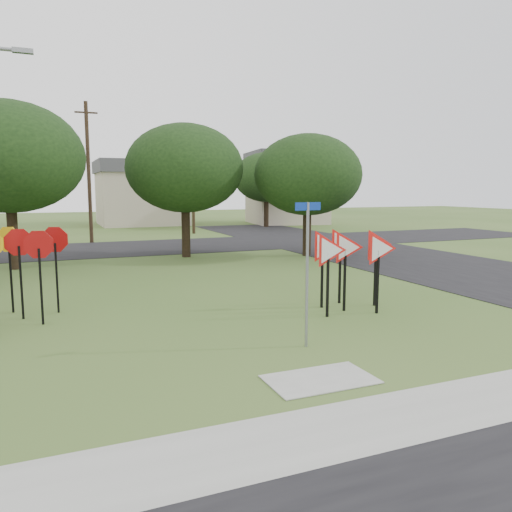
{
  "coord_description": "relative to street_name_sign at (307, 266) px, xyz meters",
  "views": [
    {
      "loc": [
        -4.5,
        -10.12,
        3.53
      ],
      "look_at": [
        0.95,
        3.0,
        1.6
      ],
      "focal_mm": 35.0,
      "sensor_mm": 36.0,
      "label": 1
    }
  ],
  "objects": [
    {
      "name": "tree_far_right",
      "position": [
        13.3,
        32.54,
        2.7
      ],
      "size": [
        6.0,
        6.0,
        6.8
      ],
      "color": "black",
      "rests_on": "ground"
    },
    {
      "name": "tree_near_left",
      "position": [
        -6.7,
        14.54,
        3.02
      ],
      "size": [
        6.4,
        6.4,
        7.27
      ],
      "color": "black",
      "rests_on": "ground"
    },
    {
      "name": "stop_sign_cluster",
      "position": [
        -5.91,
        5.12,
        0.0
      ],
      "size": [
        2.35,
        1.99,
        2.48
      ],
      "color": "black",
      "rests_on": "ground"
    },
    {
      "name": "ground",
      "position": [
        -0.7,
        0.54,
        -1.84
      ],
      "size": [
        140.0,
        140.0,
        0.0
      ],
      "primitive_type": "plane",
      "color": "#3A5921"
    },
    {
      "name": "curb_pad",
      "position": [
        -0.7,
        -1.86,
        -1.83
      ],
      "size": [
        2.0,
        1.2,
        0.02
      ],
      "primitive_type": "cube",
      "color": "#96978E",
      "rests_on": "ground"
    },
    {
      "name": "street_right",
      "position": [
        11.3,
        10.54,
        -1.83
      ],
      "size": [
        8.0,
        50.0,
        0.02
      ],
      "primitive_type": "cube",
      "color": "black",
      "rests_on": "ground"
    },
    {
      "name": "far_pole_b",
      "position": [
        5.3,
        28.54,
        2.51
      ],
      "size": [
        1.4,
        0.24,
        8.5
      ],
      "color": "#38281A",
      "rests_on": "ground"
    },
    {
      "name": "sidewalk",
      "position": [
        -0.7,
        -3.66,
        -1.83
      ],
      "size": [
        30.0,
        1.6,
        0.02
      ],
      "primitive_type": "cube",
      "color": "#96978E",
      "rests_on": "ground"
    },
    {
      "name": "street_far",
      "position": [
        -0.7,
        20.54,
        -1.83
      ],
      "size": [
        60.0,
        8.0,
        0.02
      ],
      "primitive_type": "cube",
      "color": "black",
      "rests_on": "ground"
    },
    {
      "name": "house_mid",
      "position": [
        3.3,
        40.54,
        1.31
      ],
      "size": [
        8.4,
        8.4,
        6.2
      ],
      "color": "#BEB199",
      "rests_on": "ground"
    },
    {
      "name": "planting_strip",
      "position": [
        -0.7,
        -4.86,
        -1.83
      ],
      "size": [
        30.0,
        0.8,
        0.02
      ],
      "primitive_type": "cube",
      "color": "#3A5921",
      "rests_on": "ground"
    },
    {
      "name": "yield_sign_cluster",
      "position": [
        2.77,
        2.62,
        -0.09
      ],
      "size": [
        3.04,
        1.81,
        2.38
      ],
      "color": "black",
      "rests_on": "ground"
    },
    {
      "name": "house_right",
      "position": [
        17.3,
        36.54,
        1.81
      ],
      "size": [
        8.3,
        8.3,
        7.2
      ],
      "color": "#BEB199",
      "rests_on": "ground"
    },
    {
      "name": "street_name_sign",
      "position": [
        0.0,
        0.0,
        0.0
      ],
      "size": [
        0.66,
        0.11,
        3.23
      ],
      "color": "gray",
      "rests_on": "ground"
    },
    {
      "name": "tree_near_right",
      "position": [
        7.3,
        13.54,
        2.39
      ],
      "size": [
        5.6,
        5.6,
        6.33
      ],
      "color": "black",
      "rests_on": "ground"
    },
    {
      "name": "far_pole_a",
      "position": [
        -2.7,
        24.54,
        2.76
      ],
      "size": [
        1.4,
        0.24,
        9.0
      ],
      "color": "#38281A",
      "rests_on": "ground"
    },
    {
      "name": "tree_near_mid",
      "position": [
        1.3,
        15.54,
        2.7
      ],
      "size": [
        6.0,
        6.0,
        6.8
      ],
      "color": "black",
      "rests_on": "ground"
    }
  ]
}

